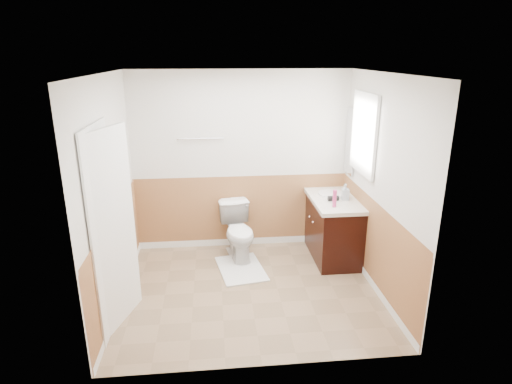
{
  "coord_description": "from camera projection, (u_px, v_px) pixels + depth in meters",
  "views": [
    {
      "loc": [
        -0.38,
        -4.43,
        2.7
      ],
      "look_at": [
        0.1,
        0.25,
        1.15
      ],
      "focal_mm": 29.79,
      "sensor_mm": 36.0,
      "label": 1
    }
  ],
  "objects": [
    {
      "name": "floor",
      "position": [
        250.0,
        290.0,
        5.07
      ],
      "size": [
        3.0,
        3.0,
        0.0
      ],
      "primitive_type": "plane",
      "color": "#8C7051",
      "rests_on": "ground"
    },
    {
      "name": "ceiling",
      "position": [
        249.0,
        73.0,
        4.29
      ],
      "size": [
        3.0,
        3.0,
        0.0
      ],
      "primitive_type": "plane",
      "rotation": [
        3.14,
        0.0,
        0.0
      ],
      "color": "white",
      "rests_on": "floor"
    },
    {
      "name": "wall_back",
      "position": [
        241.0,
        162.0,
        5.91
      ],
      "size": [
        3.0,
        0.0,
        3.0
      ],
      "primitive_type": "plane",
      "rotation": [
        1.57,
        0.0,
        0.0
      ],
      "color": "silver",
      "rests_on": "floor"
    },
    {
      "name": "wall_front",
      "position": [
        263.0,
        240.0,
        3.45
      ],
      "size": [
        3.0,
        0.0,
        3.0
      ],
      "primitive_type": "plane",
      "rotation": [
        -1.57,
        0.0,
        0.0
      ],
      "color": "silver",
      "rests_on": "floor"
    },
    {
      "name": "wall_left",
      "position": [
        110.0,
        195.0,
        4.53
      ],
      "size": [
        0.0,
        3.0,
        3.0
      ],
      "primitive_type": "plane",
      "rotation": [
        1.57,
        0.0,
        1.57
      ],
      "color": "silver",
      "rests_on": "floor"
    },
    {
      "name": "wall_right",
      "position": [
        381.0,
        187.0,
        4.82
      ],
      "size": [
        0.0,
        3.0,
        3.0
      ],
      "primitive_type": "plane",
      "rotation": [
        1.57,
        0.0,
        -1.57
      ],
      "color": "silver",
      "rests_on": "floor"
    },
    {
      "name": "wainscot_back",
      "position": [
        242.0,
        213.0,
        6.13
      ],
      "size": [
        3.0,
        0.0,
        3.0
      ],
      "primitive_type": "plane",
      "rotation": [
        1.57,
        0.0,
        0.0
      ],
      "color": "#B07446",
      "rests_on": "floor"
    },
    {
      "name": "wainscot_front",
      "position": [
        263.0,
        318.0,
        3.7
      ],
      "size": [
        3.0,
        0.0,
        3.0
      ],
      "primitive_type": "plane",
      "rotation": [
        -1.57,
        0.0,
        0.0
      ],
      "color": "#B07446",
      "rests_on": "floor"
    },
    {
      "name": "wainscot_left",
      "position": [
        118.0,
        258.0,
        4.77
      ],
      "size": [
        0.0,
        2.6,
        2.6
      ],
      "primitive_type": "plane",
      "rotation": [
        1.57,
        0.0,
        1.57
      ],
      "color": "#B07446",
      "rests_on": "floor"
    },
    {
      "name": "wainscot_right",
      "position": [
        374.0,
        247.0,
        5.06
      ],
      "size": [
        0.0,
        2.6,
        2.6
      ],
      "primitive_type": "plane",
      "rotation": [
        1.57,
        0.0,
        -1.57
      ],
      "color": "#B07446",
      "rests_on": "floor"
    },
    {
      "name": "toilet",
      "position": [
        239.0,
        232.0,
        5.79
      ],
      "size": [
        0.54,
        0.79,
        0.75
      ],
      "primitive_type": "imported",
      "rotation": [
        0.0,
        0.0,
        0.17
      ],
      "color": "white",
      "rests_on": "floor"
    },
    {
      "name": "bath_mat",
      "position": [
        241.0,
        269.0,
        5.55
      ],
      "size": [
        0.68,
        0.88,
        0.02
      ],
      "primitive_type": "cube",
      "rotation": [
        0.0,
        0.0,
        0.17
      ],
      "color": "white",
      "rests_on": "floor"
    },
    {
      "name": "vanity_cabinet",
      "position": [
        332.0,
        229.0,
        5.83
      ],
      "size": [
        0.55,
        1.1,
        0.8
      ],
      "primitive_type": "cube",
      "color": "black",
      "rests_on": "floor"
    },
    {
      "name": "vanity_knob_left",
      "position": [
        313.0,
        222.0,
        5.66
      ],
      "size": [
        0.03,
        0.03,
        0.03
      ],
      "primitive_type": "sphere",
      "color": "silver",
      "rests_on": "vanity_cabinet"
    },
    {
      "name": "vanity_knob_right",
      "position": [
        310.0,
        217.0,
        5.84
      ],
      "size": [
        0.03,
        0.03,
        0.03
      ],
      "primitive_type": "sphere",
      "color": "silver",
      "rests_on": "vanity_cabinet"
    },
    {
      "name": "countertop",
      "position": [
        333.0,
        199.0,
        5.69
      ],
      "size": [
        0.6,
        1.15,
        0.05
      ],
      "primitive_type": "cube",
      "color": "beige",
      "rests_on": "vanity_cabinet"
    },
    {
      "name": "sink_basin",
      "position": [
        331.0,
        193.0,
        5.82
      ],
      "size": [
        0.36,
        0.36,
        0.02
      ],
      "primitive_type": "cylinder",
      "color": "white",
      "rests_on": "countertop"
    },
    {
      "name": "faucet",
      "position": [
        344.0,
        189.0,
        5.82
      ],
      "size": [
        0.02,
        0.02,
        0.14
      ],
      "primitive_type": "cylinder",
      "color": "#B9BAC0",
      "rests_on": "countertop"
    },
    {
      "name": "lotion_bottle",
      "position": [
        335.0,
        199.0,
        5.32
      ],
      "size": [
        0.05,
        0.05,
        0.22
      ],
      "primitive_type": "cylinder",
      "color": "#CB3475",
      "rests_on": "countertop"
    },
    {
      "name": "soap_dispenser",
      "position": [
        345.0,
        192.0,
        5.59
      ],
      "size": [
        0.11,
        0.11,
        0.21
      ],
      "primitive_type": "imported",
      "rotation": [
        0.0,
        0.0,
        -0.12
      ],
      "color": "#98A2AB",
      "rests_on": "countertop"
    },
    {
      "name": "hair_dryer_body",
      "position": [
        333.0,
        198.0,
        5.55
      ],
      "size": [
        0.14,
        0.07,
        0.07
      ],
      "primitive_type": "cylinder",
      "rotation": [
        0.0,
        1.57,
        0.0
      ],
      "color": "black",
      "rests_on": "countertop"
    },
    {
      "name": "hair_dryer_handle",
      "position": [
        330.0,
        200.0,
        5.59
      ],
      "size": [
        0.03,
        0.03,
        0.07
      ],
      "primitive_type": "cylinder",
      "color": "black",
      "rests_on": "countertop"
    },
    {
      "name": "mirror_panel",
      "position": [
        350.0,
        141.0,
        5.77
      ],
      "size": [
        0.02,
        0.35,
        0.9
      ],
      "primitive_type": "cube",
      "color": "silver",
      "rests_on": "wall_right"
    },
    {
      "name": "window_frame",
      "position": [
        364.0,
        134.0,
        5.22
      ],
      "size": [
        0.04,
        0.8,
        1.0
      ],
      "primitive_type": "cube",
      "color": "white",
      "rests_on": "wall_right"
    },
    {
      "name": "window_glass",
      "position": [
        365.0,
        134.0,
        5.22
      ],
      "size": [
        0.01,
        0.7,
        0.9
      ],
      "primitive_type": "cube",
      "color": "white",
      "rests_on": "wall_right"
    },
    {
      "name": "door",
      "position": [
        112.0,
        231.0,
        4.19
      ],
      "size": [
        0.29,
        0.78,
        2.04
      ],
      "primitive_type": "cube",
      "rotation": [
        0.0,
        0.0,
        -0.31
      ],
      "color": "white",
      "rests_on": "wall_left"
    },
    {
      "name": "door_frame",
      "position": [
        104.0,
        231.0,
        4.18
      ],
      "size": [
        0.02,
        0.92,
        2.1
      ],
      "primitive_type": "cube",
      "color": "white",
      "rests_on": "wall_left"
    },
    {
      "name": "door_knob",
      "position": [
        126.0,
        225.0,
        4.53
      ],
      "size": [
        0.06,
        0.06,
        0.06
      ],
      "primitive_type": "sphere",
      "color": "silver",
      "rests_on": "door"
    },
    {
      "name": "towel_bar",
      "position": [
        200.0,
        139.0,
        5.7
      ],
      "size": [
        0.62,
        0.02,
        0.02
      ],
      "primitive_type": "cylinder",
      "rotation": [
        0.0,
        1.57,
        0.0
      ],
      "color": "silver",
      "rests_on": "wall_back"
    },
    {
      "name": "tp_holder_bar",
      "position": [
        235.0,
        201.0,
        6.0
      ],
      "size": [
        0.14,
        0.02,
        0.02
      ],
      "primitive_type": "cylinder",
      "rotation": [
        0.0,
        1.57,
        0.0
      ],
      "color": "silver",
      "rests_on": "wall_back"
    },
    {
      "name": "tp_roll",
      "position": [
        235.0,
        201.0,
        6.0
      ],
      "size": [
        0.1,
        0.11,
        0.11
      ],
      "primitive_type": "cylinder",
      "rotation": [
        0.0,
        1.57,
        0.0
      ],
      "color": "white",
      "rests_on": "tp_holder_bar"
    },
    {
      "name": "tp_sheet",
      "position": [
        235.0,
        208.0,
        6.04
      ],
      "size": [
        0.1,
        0.01,
        0.16
      ],
      "primitive_type": "cube",
      "color": "white",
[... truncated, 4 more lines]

